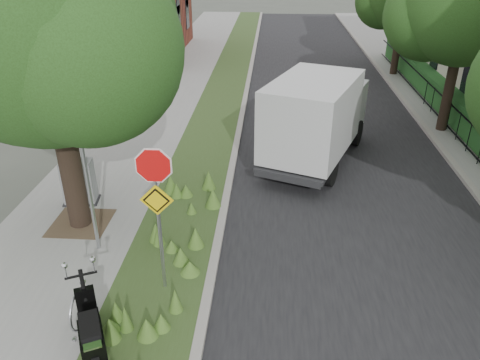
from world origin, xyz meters
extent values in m
plane|color=#4C5147|center=(0.00, 0.00, 0.00)|extent=(120.00, 120.00, 0.00)
cube|color=gray|center=(-4.25, 10.00, 0.06)|extent=(3.50, 60.00, 0.12)
cube|color=#374C20|center=(-1.50, 10.00, 0.06)|extent=(2.00, 60.00, 0.12)
cube|color=#9E9991|center=(-0.50, 10.00, 0.07)|extent=(0.20, 60.00, 0.13)
cube|color=black|center=(3.00, 10.00, 0.01)|extent=(7.00, 60.00, 0.01)
cube|color=#9E9991|center=(6.50, 10.00, 0.07)|extent=(0.20, 60.00, 0.13)
cube|color=gray|center=(8.20, 10.00, 0.06)|extent=(3.20, 60.00, 0.12)
cylinder|color=black|center=(-4.00, 2.80, 2.36)|extent=(0.52, 0.52, 4.48)
sphere|color=#234416|center=(-4.00, 2.80, 5.08)|extent=(5.40, 5.40, 5.40)
sphere|color=#234416|center=(-5.21, 3.61, 4.41)|extent=(4.05, 4.05, 4.05)
sphere|color=#234416|center=(-2.92, 2.12, 4.54)|extent=(3.78, 3.78, 3.78)
cube|color=#473828|center=(-4.00, 2.80, 0.12)|extent=(1.40, 1.40, 0.01)
cylinder|color=#A5A8AD|center=(-3.20, 1.80, 2.12)|extent=(0.08, 0.08, 4.00)
torus|color=#A5A8AD|center=(-2.70, -0.60, 0.50)|extent=(0.05, 0.77, 0.77)
cube|color=#A5A8AD|center=(-2.70, -0.96, 0.14)|extent=(0.06, 0.06, 0.04)
cube|color=#A5A8AD|center=(-2.70, -0.24, 0.14)|extent=(0.06, 0.06, 0.04)
cylinder|color=#A5A8AD|center=(-1.40, 0.60, 1.62)|extent=(0.07, 0.07, 3.00)
cylinder|color=red|center=(-1.40, 0.57, 2.87)|extent=(0.86, 0.03, 0.86)
cylinder|color=white|center=(-1.40, 0.58, 2.87)|extent=(0.94, 0.02, 0.94)
cube|color=yellow|center=(-1.40, 0.57, 2.17)|extent=(0.64, 0.03, 0.64)
cube|color=black|center=(7.20, 10.00, 1.07)|extent=(0.04, 24.00, 0.04)
cube|color=black|center=(7.20, 10.00, 0.27)|extent=(0.04, 24.00, 0.04)
cylinder|color=black|center=(7.20, 10.00, 0.62)|extent=(0.03, 0.03, 1.00)
cube|color=#204E1C|center=(7.90, 10.00, 0.67)|extent=(1.00, 24.00, 1.10)
cylinder|color=black|center=(7.00, 10.00, 2.14)|extent=(0.36, 0.36, 4.03)
sphere|color=#234416|center=(7.00, 10.00, 4.58)|extent=(4.20, 4.20, 4.20)
sphere|color=#234416|center=(6.05, 10.63, 4.06)|extent=(3.15, 3.15, 3.15)
cylinder|color=black|center=(7.00, 18.00, 1.94)|extent=(0.36, 0.36, 3.64)
sphere|color=#234416|center=(6.14, 18.57, 3.67)|extent=(2.85, 2.85, 2.85)
sphere|color=#234416|center=(7.76, 17.52, 3.77)|extent=(2.66, 2.66, 2.66)
cylinder|color=black|center=(-2.58, -0.49, 0.39)|extent=(0.35, 0.55, 0.55)
cube|color=black|center=(-2.28, -1.12, 0.41)|extent=(0.85, 1.24, 0.19)
cube|color=black|center=(-2.12, -1.45, 0.67)|extent=(0.64, 0.78, 0.42)
cube|color=black|center=(-2.14, -1.40, 0.94)|extent=(0.56, 0.70, 0.13)
cube|color=#262628|center=(2.10, 7.19, 0.50)|extent=(3.71, 5.54, 0.18)
cube|color=#B7BABC|center=(2.83, 9.06, 1.33)|extent=(2.37, 2.01, 1.57)
cube|color=silver|center=(1.90, 6.69, 1.72)|extent=(3.36, 4.25, 2.15)
cube|color=#262628|center=(-4.37, 3.87, 0.14)|extent=(0.97, 0.71, 0.04)
cube|color=gray|center=(-4.37, 3.87, 0.72)|extent=(0.85, 0.60, 1.19)
camera|label=1|loc=(0.65, -6.78, 6.48)|focal=35.00mm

